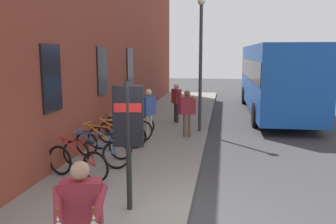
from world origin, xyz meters
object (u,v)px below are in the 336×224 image
Objects in this scene: bicycle_by_door at (126,131)px; transit_info_sign at (128,125)px; bicycle_under_window at (130,125)px; pedestrian_by_facade at (149,109)px; pedestrian_near_bus at (176,99)px; bicycle_beside_lamp at (77,162)px; city_bus at (275,75)px; tourist_with_hotdogs at (82,214)px; pedestrian_crossing_street at (187,108)px; street_lamp at (201,53)px; bicycle_far_end at (96,153)px; bicycle_leaning_wall at (118,136)px; bicycle_end_of_row at (103,144)px.

bicycle_by_door is 0.71× the size of transit_info_sign.
pedestrian_by_facade is at bearing -114.09° from bicycle_under_window.
pedestrian_near_bus is at bearing -17.65° from bicycle_by_door.
pedestrian_near_bus reaches higher than bicycle_beside_lamp.
city_bus is at bearing -28.59° from bicycle_beside_lamp.
tourist_with_hotdogs is (-7.98, -1.63, 0.63)m from bicycle_under_window.
bicycle_beside_lamp is 5.01m from pedestrian_crossing_street.
bicycle_under_window is at bearing 117.23° from street_lamp.
pedestrian_by_facade is (0.55, -0.64, 0.65)m from bicycle_by_door.
pedestrian_by_facade is (3.15, -0.66, 0.65)m from bicycle_far_end.
pedestrian_near_bus reaches higher than bicycle_by_door.
tourist_with_hotdogs is (-7.64, -0.88, -0.02)m from pedestrian_by_facade.
pedestrian_near_bus is at bearing -15.02° from bicycle_leaning_wall.
bicycle_by_door is 1.05× the size of pedestrian_near_bus.
bicycle_beside_lamp is at bearing 168.33° from pedestrian_by_facade.
bicycle_end_of_row is at bearing -1.52° from bicycle_beside_lamp.
city_bus reaches higher than bicycle_under_window.
bicycle_far_end is 0.17× the size of city_bus.
tourist_with_hotdogs reaches higher than pedestrian_near_bus.
bicycle_far_end is 2.87m from transit_info_sign.
city_bus is 6.53× the size of pedestrian_crossing_street.
bicycle_end_of_row is 0.73× the size of transit_info_sign.
transit_info_sign is 8.38m from pedestrian_near_bus.
transit_info_sign is 1.41× the size of pedestrian_by_facade.
bicycle_by_door is at bearing 12.05° from tourist_with_hotdogs.
bicycle_under_window is 0.37× the size of street_lamp.
bicycle_leaning_wall is 1.07× the size of pedestrian_crossing_street.
city_bus is at bearing -31.69° from pedestrian_crossing_street.
city_bus is 6.08m from street_lamp.
pedestrian_crossing_street is (1.94, -1.89, 0.60)m from bicycle_leaning_wall.
bicycle_end_of_row is 2.52m from pedestrian_by_facade.
pedestrian_crossing_street is at bearing -44.38° from bicycle_leaning_wall.
bicycle_by_door is at bearing 142.05° from city_bus.
transit_info_sign reaches higher than pedestrian_near_bus.
bicycle_beside_lamp is 0.97× the size of bicycle_end_of_row.
bicycle_beside_lamp is 1.04× the size of tourist_with_hotdogs.
bicycle_end_of_row is at bearing 175.59° from bicycle_by_door.
bicycle_beside_lamp and bicycle_leaning_wall have the same top height.
bicycle_leaning_wall is 1.05× the size of tourist_with_hotdogs.
bicycle_under_window is (0.89, 0.12, 0.00)m from bicycle_by_door.
bicycle_beside_lamp is 0.97× the size of bicycle_under_window.
bicycle_by_door is 7.27m from tourist_with_hotdogs.
bicycle_end_of_row is 0.17× the size of city_bus.
pedestrian_by_facade is (1.34, -0.67, 0.65)m from bicycle_leaning_wall.
bicycle_under_window is 3.63m from street_lamp.
pedestrian_near_bus is (4.39, -1.18, 0.60)m from bicycle_leaning_wall.
bicycle_beside_lamp is 6.49m from street_lamp.
bicycle_far_end is 0.74× the size of transit_info_sign.
city_bus is 6.49× the size of pedestrian_near_bus.
pedestrian_by_facade is at bearing 115.89° from pedestrian_crossing_street.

